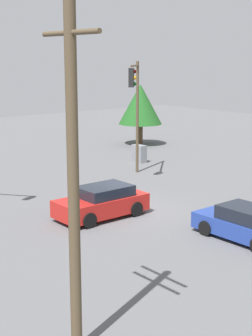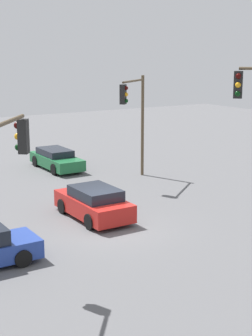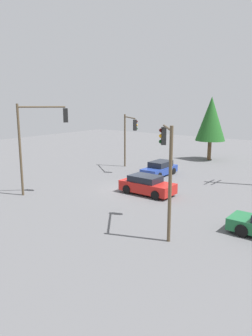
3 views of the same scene
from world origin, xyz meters
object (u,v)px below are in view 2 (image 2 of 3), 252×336
(sedan_red, at_px, (94,203))
(traffic_signal_cross, at_px, (135,110))
(traffic_signal_aux, at_px, (0,183))
(sedan_green, at_px, (56,159))

(sedan_red, bearing_deg, traffic_signal_cross, 42.14)
(sedan_red, distance_m, traffic_signal_aux, 9.85)
(sedan_green, distance_m, traffic_signal_cross, 6.82)
(sedan_green, height_order, traffic_signal_aux, traffic_signal_aux)
(sedan_green, xyz_separation_m, sedan_red, (2.86, 10.21, 0.07))
(sedan_red, distance_m, traffic_signal_cross, 8.17)
(sedan_green, bearing_deg, traffic_signal_cross, 116.80)
(traffic_signal_cross, bearing_deg, traffic_signal_aux, 6.62)
(traffic_signal_aux, bearing_deg, sedan_red, -6.16)
(traffic_signal_aux, bearing_deg, traffic_signal_cross, -7.84)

